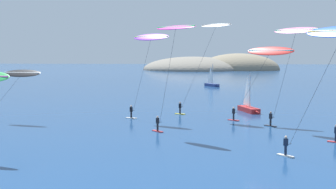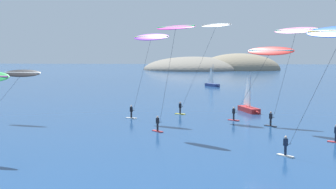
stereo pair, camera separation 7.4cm
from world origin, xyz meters
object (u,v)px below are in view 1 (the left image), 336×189
object	(u,v)px
sailboat_near	(250,108)
kitesurfer_purple	(150,43)
sailboat_far	(213,84)
kitesurfer_red	(268,56)
kitesurfer_black	(19,76)
kitesurfer_pink	(294,38)
kitesurfer_magenta	(174,37)
kitesurfer_white	(213,33)

from	to	relation	value
sailboat_near	kitesurfer_purple	world-z (taller)	kitesurfer_purple
sailboat_far	kitesurfer_red	distance (m)	56.27
kitesurfer_red	kitesurfer_purple	distance (m)	14.55
kitesurfer_black	kitesurfer_pink	world-z (taller)	kitesurfer_pink
kitesurfer_pink	kitesurfer_magenta	size ratio (longest dim) A/B	1.00
kitesurfer_pink	sailboat_far	bearing A→B (deg)	97.18
sailboat_near	kitesurfer_magenta	distance (m)	22.12
kitesurfer_black	kitesurfer_purple	world-z (taller)	kitesurfer_purple
kitesurfer_black	kitesurfer_magenta	size ratio (longest dim) A/B	0.74
kitesurfer_magenta	kitesurfer_purple	bearing A→B (deg)	112.13
sailboat_far	kitesurfer_red	world-z (taller)	kitesurfer_red
kitesurfer_white	sailboat_near	bearing A→B (deg)	45.95
kitesurfer_black	kitesurfer_white	world-z (taller)	kitesurfer_white
kitesurfer_white	kitesurfer_magenta	size ratio (longest dim) A/B	1.08
sailboat_far	kitesurfer_magenta	bearing A→B (deg)	-94.89
kitesurfer_black	kitesurfer_white	size ratio (longest dim) A/B	0.69
kitesurfer_white	kitesurfer_red	world-z (taller)	kitesurfer_white
sailboat_near	kitesurfer_magenta	bearing A→B (deg)	-119.15
kitesurfer_white	kitesurfer_purple	world-z (taller)	kitesurfer_white
sailboat_near	kitesurfer_pink	distance (m)	16.65
kitesurfer_red	kitesurfer_purple	bearing A→B (deg)	176.48
sailboat_far	kitesurfer_pink	size ratio (longest dim) A/B	0.50
kitesurfer_white	kitesurfer_red	bearing A→B (deg)	-28.73
kitesurfer_black	kitesurfer_magenta	distance (m)	21.05
kitesurfer_pink	kitesurfer_purple	bearing A→B (deg)	163.67
sailboat_far	kitesurfer_white	world-z (taller)	kitesurfer_white
kitesurfer_pink	kitesurfer_purple	xyz separation A→B (m)	(-16.62, 4.87, -0.46)
kitesurfer_black	kitesurfer_pink	distance (m)	32.84
sailboat_far	kitesurfer_black	size ratio (longest dim) A/B	0.67
kitesurfer_black	kitesurfer_purple	xyz separation A→B (m)	(15.81, 2.50, 4.09)
kitesurfer_magenta	kitesurfer_red	bearing A→B (deg)	37.17
kitesurfer_pink	kitesurfer_white	bearing A→B (deg)	139.06
kitesurfer_black	kitesurfer_purple	distance (m)	16.52
sailboat_far	kitesurfer_red	bearing A→B (deg)	-84.53
kitesurfer_pink	kitesurfer_magenta	xyz separation A→B (m)	(-12.94, -4.18, -0.03)
kitesurfer_black	kitesurfer_magenta	bearing A→B (deg)	-18.58
kitesurfer_pink	kitesurfer_black	bearing A→B (deg)	175.81
kitesurfer_magenta	kitesurfer_purple	size ratio (longest dim) A/B	1.04
kitesurfer_white	kitesurfer_magenta	xyz separation A→B (m)	(-4.22, -11.74, -0.89)
kitesurfer_purple	kitesurfer_white	bearing A→B (deg)	18.86
sailboat_near	kitesurfer_red	bearing A→B (deg)	-83.64
kitesurfer_white	kitesurfer_black	bearing A→B (deg)	-167.64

